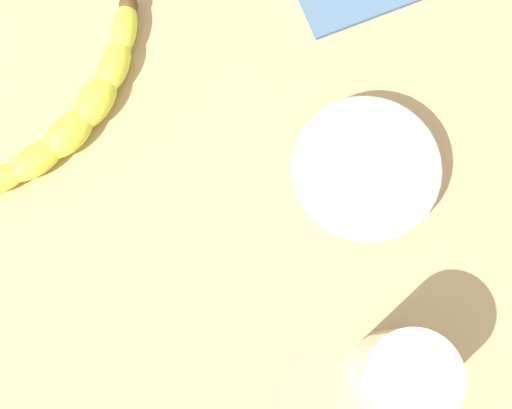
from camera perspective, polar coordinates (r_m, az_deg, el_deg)
name	(u,v)px	position (r cm, az deg, el deg)	size (l,w,h in cm)	color
wooden_tabletop	(186,247)	(64.72, -5.80, -3.47)	(120.00, 120.00, 3.00)	tan
banana	(74,112)	(66.38, -14.78, 7.36)	(20.91, 14.73, 3.16)	yellow
smoothie_glass	(402,375)	(58.84, 11.90, -13.59)	(7.50, 7.50, 9.68)	silver
ceramic_bowl	(365,170)	(62.81, 8.97, 2.81)	(13.44, 13.44, 3.54)	white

